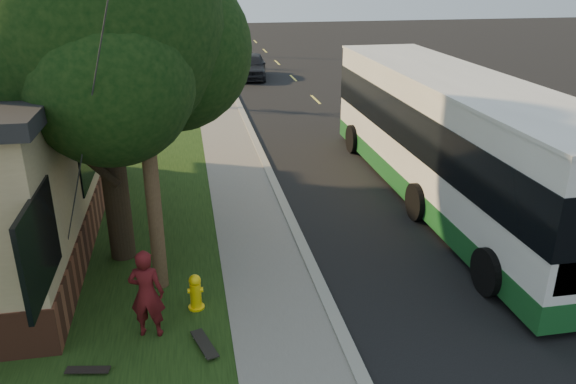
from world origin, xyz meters
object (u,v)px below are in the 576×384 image
Objects in this scene: traffic_signal at (221,12)px; bare_tree_far at (174,35)px; skateboarder at (147,294)px; distant_car at (251,66)px; skateboard_main at (204,344)px; leafy_tree at (98,29)px; fire_hydrant at (195,292)px; bare_tree_near at (162,61)px; skateboard_spare at (88,370)px; transit_bus at (453,137)px; utility_pole at (140,68)px.

bare_tree_far is at bearing -131.19° from traffic_signal.
distant_car is at bearing -90.50° from skateboarder.
distant_car is (4.00, 25.80, 0.61)m from skateboard_main.
leafy_tree reaches higher than distant_car.
bare_tree_near is at bearing 92.86° from fire_hydrant.
fire_hydrant is 0.99× the size of skateboard_spare.
bare_tree_near is 0.99× the size of distant_car.
leafy_tree is 31.76m from traffic_signal.
distant_car is at bearing 75.47° from leafy_tree.
bare_tree_near is at bearing -119.59° from distant_car.
traffic_signal is 29.93m from transit_bus.
leafy_tree is 1.42× the size of traffic_signal.
skateboarder is at bearing -93.23° from distant_car.
bare_tree_near reaches higher than skateboarder.
leafy_tree is 10.44× the size of skateboard_spare.
bare_tree_far reaches higher than skateboard_spare.
leafy_tree is 15.66m from bare_tree_near.
leafy_tree is at bearing 120.67° from fire_hydrant.
distant_car is at bearing -83.97° from traffic_signal.
skateboard_main is at bearing -87.03° from bare_tree_near.
transit_bus is at bearing -81.83° from traffic_signal.
transit_bus is (7.35, 4.40, 1.48)m from fire_hydrant.
skateboarder is 0.40× the size of distant_car.
skateboard_main is (1.00, -19.27, -2.02)m from bare_tree_near.
skateboard_main is at bearing -89.08° from bare_tree_far.
transit_bus is at bearing -72.95° from distant_car.
transit_bus is at bearing 30.91° from fire_hydrant.
leafy_tree reaches higher than skateboard_spare.
traffic_signal reaches higher than skateboard_main.
bare_tree_far is at bearing 106.85° from transit_bus.
utility_pole reaches higher than skateboarder.
transit_bus is at bearing -58.75° from bare_tree_near.
traffic_signal reaches higher than fire_hydrant.
bare_tree_near is at bearing 87.50° from leafy_tree.
transit_bus is (7.75, -25.60, -0.09)m from bare_tree_far.
traffic_signal reaches higher than skateboard_spare.
bare_tree_far is at bearing 89.40° from utility_pole.
bare_tree_far is (0.50, 12.00, -0.15)m from bare_tree_near.
transit_bus is at bearing 38.05° from skateboard_main.
traffic_signal is 3.20× the size of skateboarder.
traffic_signal reaches higher than skateboarder.
distant_car is (5.00, 6.53, -1.41)m from bare_tree_near.
skateboard_spare is (-0.94, -19.60, -2.03)m from bare_tree_near.
bare_tree_far is 0.93× the size of distant_car.
skateboarder reaches higher than fire_hydrant.
distant_car is (4.95, 25.22, -0.19)m from skateboarder.
utility_pole reaches higher than leafy_tree.
utility_pole is 2.11× the size of bare_tree_near.
bare_tree_near is 12.01m from bare_tree_far.
skateboarder is at bearing -96.50° from traffic_signal.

